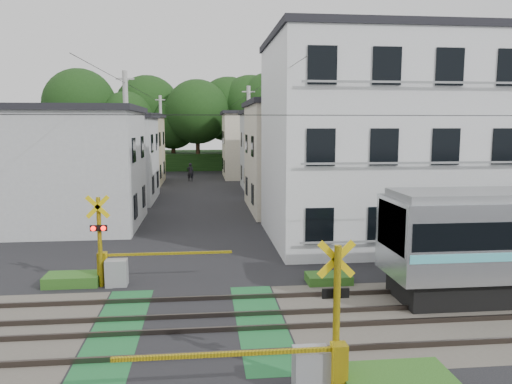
{
  "coord_description": "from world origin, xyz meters",
  "views": [
    {
      "loc": [
        0.41,
        -12.84,
        5.33
      ],
      "look_at": [
        2.31,
        5.0,
        2.91
      ],
      "focal_mm": 35.0,
      "sensor_mm": 36.0,
      "label": 1
    }
  ],
  "objects": [
    {
      "name": "ground",
      "position": [
        0.0,
        0.0,
        0.0
      ],
      "size": [
        120.0,
        120.0,
        0.0
      ],
      "primitive_type": "plane",
      "color": "black"
    },
    {
      "name": "track_bed",
      "position": [
        0.0,
        0.0,
        0.04
      ],
      "size": [
        120.0,
        120.0,
        0.14
      ],
      "color": "#47423A",
      "rests_on": "ground"
    },
    {
      "name": "crossing_signal_near",
      "position": [
        2.59,
        -3.65,
        0.71
      ],
      "size": [
        4.74,
        0.65,
        3.09
      ],
      "color": "yellow",
      "rests_on": "ground"
    },
    {
      "name": "crossing_signal_far",
      "position": [
        -2.59,
        3.65,
        0.71
      ],
      "size": [
        4.74,
        0.65,
        3.09
      ],
      "color": "yellow",
      "rests_on": "ground"
    },
    {
      "name": "apartment_block",
      "position": [
        8.5,
        9.49,
        4.66
      ],
      "size": [
        10.2,
        8.36,
        9.3
      ],
      "color": "silver",
      "rests_on": "ground"
    },
    {
      "name": "houses_row",
      "position": [
        0.25,
        25.92,
        3.24
      ],
      "size": [
        22.07,
        31.35,
        6.8
      ],
      "color": "#B5B9BB",
      "rests_on": "ground"
    },
    {
      "name": "tree_hill",
      "position": [
        -0.16,
        47.39,
        5.91
      ],
      "size": [
        40.0,
        13.36,
        11.68
      ],
      "color": "#173511",
      "rests_on": "ground"
    },
    {
      "name": "catenary",
      "position": [
        6.0,
        0.03,
        3.7
      ],
      "size": [
        60.0,
        5.04,
        7.0
      ],
      "color": "#2D2D33",
      "rests_on": "ground"
    },
    {
      "name": "utility_poles",
      "position": [
        -1.05,
        23.01,
        4.08
      ],
      "size": [
        7.9,
        42.0,
        8.0
      ],
      "color": "#A5A5A0",
      "rests_on": "ground"
    },
    {
      "name": "pedestrian",
      "position": [
        -0.8,
        34.63,
        0.88
      ],
      "size": [
        0.67,
        0.47,
        1.76
      ],
      "primitive_type": "imported",
      "rotation": [
        0.0,
        0.0,
        3.06
      ],
      "color": "black",
      "rests_on": "ground"
    },
    {
      "name": "weed_patches",
      "position": [
        1.76,
        -0.09,
        0.18
      ],
      "size": [
        10.25,
        8.8,
        0.4
      ],
      "color": "#2D5E1E",
      "rests_on": "ground"
    }
  ]
}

